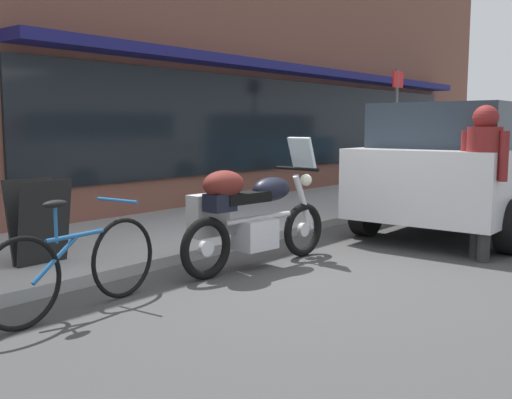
# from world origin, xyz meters

# --- Properties ---
(ground_plane) EXTENTS (80.00, 80.00, 0.00)m
(ground_plane) POSITION_xyz_m (0.00, 0.00, 0.00)
(ground_plane) COLOR #3B3B3B
(storefront_building) EXTENTS (19.59, 0.90, 7.01)m
(storefront_building) POSITION_xyz_m (5.79, 3.97, 3.42)
(storefront_building) COLOR brown
(storefront_building) RESTS_ON ground_plane
(sidewalk_curb) EXTENTS (30.00, 2.71, 0.12)m
(sidewalk_curb) POSITION_xyz_m (9.00, 2.46, 0.06)
(sidewalk_curb) COLOR #999999
(sidewalk_curb) RESTS_ON ground_plane
(touring_motorcycle) EXTENTS (2.10, 0.80, 1.39)m
(touring_motorcycle) POSITION_xyz_m (-0.17, 0.42, 0.60)
(touring_motorcycle) COLOR black
(touring_motorcycle) RESTS_ON ground_plane
(parked_bicycle) EXTENTS (1.73, 0.48, 0.95)m
(parked_bicycle) POSITION_xyz_m (-2.20, 0.53, 0.39)
(parked_bicycle) COLOR black
(parked_bicycle) RESTS_ON ground_plane
(parked_minivan) EXTENTS (4.49, 2.18, 1.81)m
(parked_minivan) POSITION_xyz_m (3.75, -0.56, 0.96)
(parked_minivan) COLOR silver
(parked_minivan) RESTS_ON ground_plane
(pedestrian_walking) EXTENTS (0.44, 0.55, 1.75)m
(pedestrian_walking) POSITION_xyz_m (1.80, -1.37, 1.11)
(pedestrian_walking) COLOR #282828
(pedestrian_walking) RESTS_ON ground_plane
(sandwich_board_sign) EXTENTS (0.55, 0.40, 0.86)m
(sandwich_board_sign) POSITION_xyz_m (-1.73, 1.89, 0.55)
(sandwich_board_sign) COLOR black
(sandwich_board_sign) RESTS_ON sidewalk_curb
(parking_sign_pole) EXTENTS (0.44, 0.07, 2.53)m
(parking_sign_pole) POSITION_xyz_m (6.25, 1.88, 1.61)
(parking_sign_pole) COLOR #59595B
(parking_sign_pole) RESTS_ON sidewalk_curb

